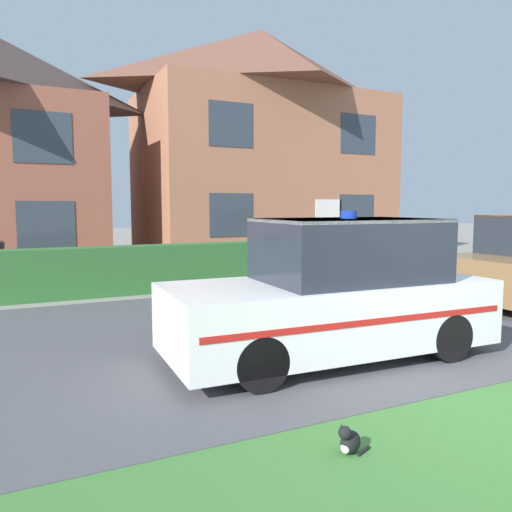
{
  "coord_description": "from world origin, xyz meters",
  "views": [
    {
      "loc": [
        -4.06,
        -2.89,
        1.9
      ],
      "look_at": [
        -0.42,
        4.66,
        1.05
      ],
      "focal_mm": 35.0,
      "sensor_mm": 36.0,
      "label": 1
    }
  ],
  "objects": [
    {
      "name": "cat",
      "position": [
        -1.83,
        0.09,
        0.1
      ],
      "size": [
        0.3,
        0.21,
        0.26
      ],
      "rotation": [
        0.0,
        0.0,
        3.55
      ],
      "color": "black",
      "rests_on": "ground"
    },
    {
      "name": "house_right",
      "position": [
        4.07,
        13.55,
        4.13
      ],
      "size": [
        8.79,
        5.55,
        8.1
      ],
      "color": "#A86B4C",
      "rests_on": "ground"
    },
    {
      "name": "road_strip",
      "position": [
        0.0,
        3.88,
        0.01
      ],
      "size": [
        28.0,
        6.5,
        0.01
      ],
      "primitive_type": "cube",
      "color": "#4C4C51",
      "rests_on": "ground"
    },
    {
      "name": "police_car",
      "position": [
        -0.52,
        2.19,
        0.81
      ],
      "size": [
        4.12,
        1.77,
        1.82
      ],
      "rotation": [
        0.0,
        0.0,
        3.11
      ],
      "color": "black",
      "rests_on": "road_strip"
    },
    {
      "name": "garden_hedge",
      "position": [
        -0.6,
        7.9,
        0.52
      ],
      "size": [
        8.55,
        0.59,
        1.03
      ],
      "primitive_type": "cube",
      "color": "#2D662D",
      "rests_on": "ground"
    }
  ]
}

